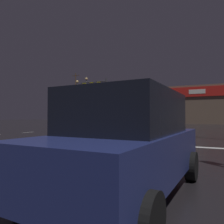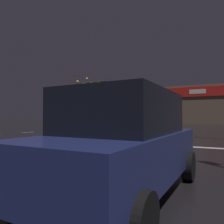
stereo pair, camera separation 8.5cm
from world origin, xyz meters
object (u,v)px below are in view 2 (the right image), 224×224
object	(u,v)px
traffic_signal_median	(95,91)
parked_car	(124,142)
streetlight_median_approach	(87,95)
traffic_signal_corner_northwest	(69,113)
streetlight_near_left	(77,96)

from	to	relation	value
traffic_signal_median	parked_car	size ratio (longest dim) A/B	1.21
traffic_signal_median	parked_car	distance (m)	18.87
streetlight_median_approach	parked_car	xyz separation A→B (m)	(24.02, -37.67, -5.52)
traffic_signal_corner_northwest	parked_car	world-z (taller)	traffic_signal_corner_northwest
traffic_signal_corner_northwest	streetlight_near_left	size ratio (longest dim) A/B	0.34
traffic_signal_median	parked_car	world-z (taller)	traffic_signal_median
streetlight_median_approach	parked_car	world-z (taller)	streetlight_median_approach
streetlight_median_approach	streetlight_near_left	bearing A→B (deg)	-89.03
streetlight_near_left	parked_car	size ratio (longest dim) A/B	2.05
traffic_signal_median	streetlight_near_left	distance (m)	23.09
traffic_signal_corner_northwest	streetlight_near_left	bearing A→B (deg)	112.52
traffic_signal_median	streetlight_median_approach	world-z (taller)	streetlight_median_approach
traffic_signal_corner_northwest	streetlight_median_approach	world-z (taller)	streetlight_median_approach
streetlight_near_left	parked_car	world-z (taller)	streetlight_near_left
streetlight_near_left	traffic_signal_median	bearing A→B (deg)	-51.55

